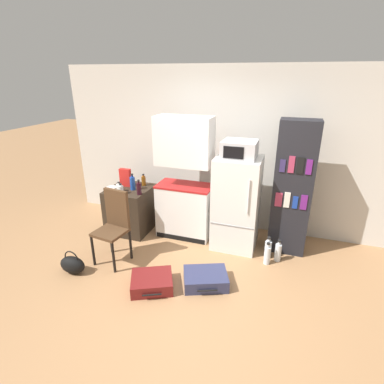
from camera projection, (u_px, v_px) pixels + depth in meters
name	position (u px, v px, depth m)	size (l,w,h in m)	color
ground_plane	(194.00, 295.00, 3.65)	(24.00, 24.00, 0.00)	#A3754C
wall_back	(245.00, 152.00, 4.86)	(6.40, 0.10, 2.66)	beige
side_table	(131.00, 209.00, 5.07)	(0.67, 0.71, 0.75)	#2D2319
kitchen_hutch	(185.00, 183.00, 4.70)	(0.88, 0.47, 1.94)	white
refrigerator	(236.00, 203.00, 4.46)	(0.66, 0.62, 1.41)	silver
microwave	(240.00, 149.00, 4.16)	(0.48, 0.44, 0.24)	#B7B7BC
bookshelf	(292.00, 189.00, 4.25)	(0.53, 0.34, 1.96)	black
bottle_blue_soda	(133.00, 183.00, 4.84)	(0.08, 0.08, 0.27)	#1E47A3
bottle_milk_white	(119.00, 188.00, 4.78)	(0.09, 0.09, 0.16)	white
bottle_wine_dark	(139.00, 188.00, 4.65)	(0.07, 0.07, 0.24)	black
bottle_clear_short	(121.00, 189.00, 4.69)	(0.09, 0.09, 0.17)	silver
bottle_amber_beer	(144.00, 181.00, 5.03)	(0.07, 0.07, 0.20)	brown
bowl	(112.00, 188.00, 4.87)	(0.17, 0.17, 0.05)	silver
cereal_box	(125.00, 177.00, 4.98)	(0.19, 0.07, 0.30)	red
chair	(114.00, 221.00, 4.15)	(0.45, 0.46, 1.04)	black
suitcase_large_flat	(205.00, 279.00, 3.80)	(0.66, 0.59, 0.16)	navy
suitcase_small_flat	(152.00, 282.00, 3.75)	(0.64, 0.61, 0.16)	maroon
handbag	(73.00, 265.00, 4.01)	(0.36, 0.20, 0.33)	black
water_bottle_front	(268.00, 249.00, 4.34)	(0.10, 0.10, 0.34)	silver
water_bottle_middle	(267.00, 255.00, 4.20)	(0.09, 0.09, 0.34)	silver
water_bottle_back	(278.00, 252.00, 4.27)	(0.09, 0.09, 0.34)	silver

